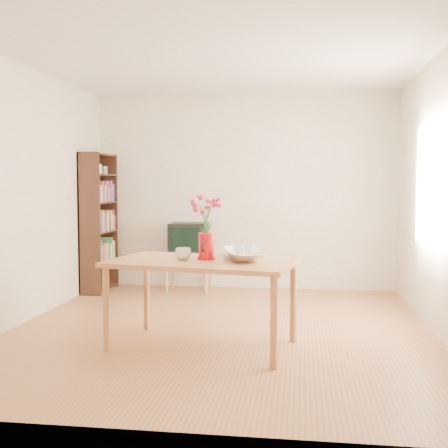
# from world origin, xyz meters

# --- Properties ---
(room) EXTENTS (4.50, 4.50, 4.50)m
(room) POSITION_xyz_m (0.03, 0.00, 1.30)
(room) COLOR brown
(room) RESTS_ON ground
(table) EXTENTS (1.68, 1.14, 0.75)m
(table) POSITION_xyz_m (-0.07, -0.58, 0.68)
(table) COLOR #A36337
(table) RESTS_ON ground
(tv_stand) EXTENTS (0.60, 0.45, 0.46)m
(tv_stand) POSITION_xyz_m (-0.70, 1.97, 0.39)
(tv_stand) COLOR tan
(tv_stand) RESTS_ON ground
(bookshelf) EXTENTS (0.28, 0.70, 1.80)m
(bookshelf) POSITION_xyz_m (-1.85, 1.75, 0.84)
(bookshelf) COLOR black
(bookshelf) RESTS_ON ground
(pitcher) EXTENTS (0.15, 0.23, 0.23)m
(pitcher) POSITION_xyz_m (-0.04, -0.51, 0.85)
(pitcher) COLOR red
(pitcher) RESTS_ON table
(flowers) EXTENTS (0.26, 0.26, 0.37)m
(flowers) POSITION_xyz_m (-0.04, -0.52, 1.15)
(flowers) COLOR #BC2C4A
(flowers) RESTS_ON pitcher
(mug) EXTENTS (0.18, 0.18, 0.10)m
(mug) POSITION_xyz_m (-0.23, -0.57, 0.80)
(mug) COLOR white
(mug) RESTS_ON table
(bowl) EXTENTS (0.59, 0.59, 0.46)m
(bowl) POSITION_xyz_m (0.27, -0.42, 0.98)
(bowl) COLOR white
(bowl) RESTS_ON table
(teacup_a) EXTENTS (0.10, 0.10, 0.06)m
(teacup_a) POSITION_xyz_m (0.23, -0.42, 0.93)
(teacup_a) COLOR white
(teacup_a) RESTS_ON bowl
(teacup_b) EXTENTS (0.08, 0.08, 0.06)m
(teacup_b) POSITION_xyz_m (0.31, -0.40, 0.93)
(teacup_b) COLOR white
(teacup_b) RESTS_ON bowl
(television) EXTENTS (0.53, 0.50, 0.43)m
(television) POSITION_xyz_m (-0.70, 1.98, 0.68)
(television) COLOR black
(television) RESTS_ON tv_stand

